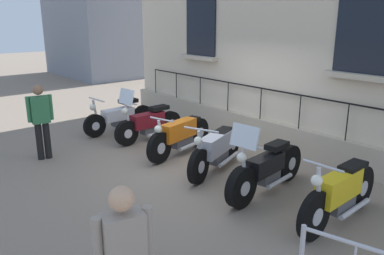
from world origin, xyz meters
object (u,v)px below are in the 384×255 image
(motorcycle_orange, at_px, (180,135))
(pedestrian_walking, at_px, (41,118))
(motorcycle_white, at_px, (119,117))
(motorcycle_yellow, at_px, (340,194))
(motorcycle_silver, at_px, (216,149))
(motorcycle_maroon, at_px, (149,123))
(motorcycle_black, at_px, (266,170))

(motorcycle_orange, height_order, pedestrian_walking, pedestrian_walking)
(motorcycle_white, distance_m, motorcycle_yellow, 6.32)
(motorcycle_silver, bearing_deg, motorcycle_orange, -91.55)
(motorcycle_maroon, distance_m, motorcycle_yellow, 5.20)
(motorcycle_maroon, bearing_deg, motorcycle_black, 88.16)
(motorcycle_maroon, height_order, motorcycle_orange, motorcycle_maroon)
(motorcycle_orange, distance_m, motorcycle_silver, 1.21)
(motorcycle_orange, relative_size, motorcycle_black, 0.95)
(motorcycle_black, height_order, motorcycle_yellow, motorcycle_black)
(motorcycle_black, distance_m, pedestrian_walking, 4.83)
(motorcycle_maroon, bearing_deg, motorcycle_silver, 88.22)
(motorcycle_silver, bearing_deg, motorcycle_black, 88.03)
(motorcycle_silver, xyz_separation_m, pedestrian_walking, (2.41, -2.88, 0.47))
(motorcycle_white, distance_m, motorcycle_maroon, 1.13)
(motorcycle_black, bearing_deg, motorcycle_white, -89.14)
(motorcycle_silver, bearing_deg, pedestrian_walking, -50.03)
(motorcycle_maroon, relative_size, motorcycle_orange, 0.96)
(motorcycle_black, bearing_deg, motorcycle_silver, -91.97)
(motorcycle_orange, xyz_separation_m, motorcycle_black, (0.08, 2.52, -0.02))
(motorcycle_maroon, distance_m, motorcycle_black, 3.85)
(motorcycle_yellow, bearing_deg, motorcycle_silver, -90.35)
(motorcycle_white, xyz_separation_m, motorcycle_yellow, (-0.10, 6.32, 0.06))
(motorcycle_silver, xyz_separation_m, motorcycle_black, (0.05, 1.31, -0.02))
(motorcycle_silver, bearing_deg, motorcycle_maroon, -91.78)
(motorcycle_maroon, bearing_deg, motorcycle_white, -79.89)
(motorcycle_silver, distance_m, pedestrian_walking, 3.78)
(pedestrian_walking, bearing_deg, motorcycle_silver, 129.97)
(motorcycle_silver, distance_m, motorcycle_yellow, 2.67)
(motorcycle_yellow, xyz_separation_m, pedestrian_walking, (2.39, -5.55, 0.45))
(motorcycle_maroon, height_order, motorcycle_silver, motorcycle_maroon)
(motorcycle_silver, height_order, motorcycle_yellow, motorcycle_yellow)
(motorcycle_maroon, relative_size, motorcycle_silver, 0.97)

